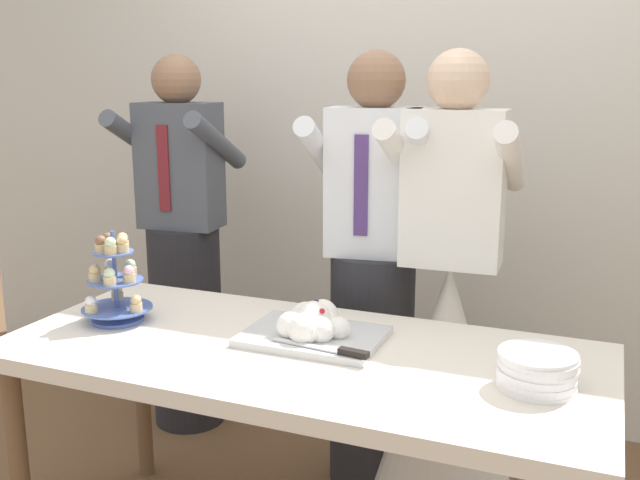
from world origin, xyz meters
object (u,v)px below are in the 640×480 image
main_cake_tray (312,327)px  cupcake_stand (115,282)px  person_groom (372,298)px  plate_stack (537,371)px  dessert_table (299,371)px  person_bride (447,354)px  person_guest (184,265)px

main_cake_tray → cupcake_stand: bearing=-173.0°
main_cake_tray → person_groom: size_ratio=0.26×
main_cake_tray → plate_stack: main_cake_tray is taller
person_groom → dessert_table: bearing=-91.8°
plate_stack → person_groom: size_ratio=0.13×
dessert_table → cupcake_stand: cupcake_stand is taller
plate_stack → person_bride: bearing=120.2°
cupcake_stand → person_guest: person_guest is taller
main_cake_tray → person_bride: (0.31, 0.53, -0.24)m
person_guest → person_groom: bearing=-9.3°
main_cake_tray → person_groom: person_groom is taller
dessert_table → cupcake_stand: bearing=-179.4°
cupcake_stand → person_bride: bearing=31.9°
dessert_table → person_groom: 0.64m
dessert_table → plate_stack: 0.70m
cupcake_stand → person_guest: size_ratio=0.18×
plate_stack → main_cake_tray: bearing=171.3°
dessert_table → person_bride: 0.69m
main_cake_tray → person_groom: bearing=89.2°
cupcake_stand → person_groom: bearing=43.9°
dessert_table → main_cake_tray: size_ratio=4.14×
plate_stack → person_groom: 0.95m
person_bride → person_guest: size_ratio=1.00×
main_cake_tray → plate_stack: 0.68m
person_groom → person_guest: 0.95m
person_guest → main_cake_tray: bearing=-37.8°
person_guest → cupcake_stand: bearing=-72.0°
person_groom → main_cake_tray: bearing=-90.8°
cupcake_stand → plate_stack: cupcake_stand is taller
main_cake_tray → person_guest: person_guest is taller
main_cake_tray → person_guest: bearing=142.2°
cupcake_stand → dessert_table: bearing=0.6°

